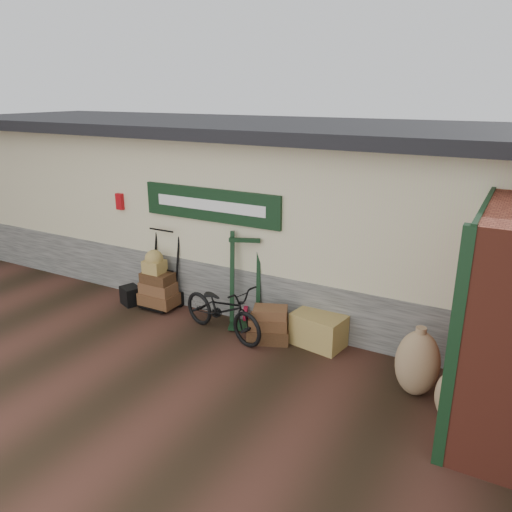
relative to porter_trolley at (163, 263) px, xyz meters
The scene contains 10 objects.
ground 1.73m from the porter_trolley, 33.78° to the right, with size 80.00×80.00×0.00m, color black.
station_building 2.41m from the porter_trolley, 56.15° to the left, with size 14.40×4.10×3.20m.
porter_trolley is the anchor object (origin of this frame).
green_barrow 1.69m from the porter_trolley, ahead, with size 0.57×0.48×1.57m, color black, non-canonical shape.
suitcase_stack 2.38m from the porter_trolley, ahead, with size 0.65×0.41×0.57m, color #362211, non-canonical shape.
wicker_hamper 3.08m from the porter_trolley, ahead, with size 0.77×0.51×0.51m, color olive.
black_trunk 0.91m from the porter_trolley, 153.17° to the right, with size 0.34×0.29×0.34m, color black.
bicycle 1.67m from the porter_trolley, 17.56° to the right, with size 1.69×0.59×0.98m, color black.
burlap_sack_left 4.69m from the porter_trolley, ahead, with size 0.56×0.47×0.89m, color #7E6143.
burlap_sack_right 5.23m from the porter_trolley, 11.56° to the right, with size 0.40×0.34×0.64m, color #7E6143.
Camera 1 is at (4.26, -5.72, 3.74)m, focal length 35.00 mm.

